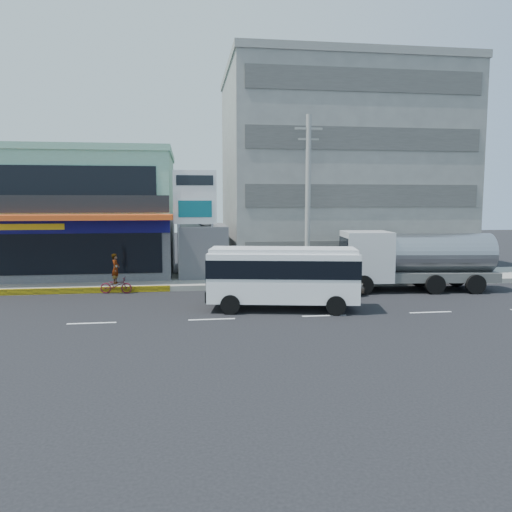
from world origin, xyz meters
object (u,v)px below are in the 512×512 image
(shop_building, at_px, (82,217))
(tanker_truck, at_px, (412,259))
(sedan, at_px, (326,283))
(billboard, at_px, (195,203))
(satellite_dish, at_px, (203,224))
(concrete_building, at_px, (336,175))
(motorcycle_rider, at_px, (116,280))
(minibus, at_px, (283,273))
(utility_pole_near, at_px, (308,200))

(shop_building, distance_m, tanker_truck, 21.48)
(sedan, bearing_deg, tanker_truck, -92.00)
(billboard, bearing_deg, satellite_dish, 74.48)
(sedan, xyz_separation_m, tanker_truck, (5.40, 1.28, 1.08))
(satellite_dish, height_order, tanker_truck, satellite_dish)
(shop_building, xyz_separation_m, sedan, (14.24, -9.70, -3.27))
(concrete_building, distance_m, satellite_dish, 11.30)
(sedan, bearing_deg, concrete_building, -34.58)
(shop_building, xyz_separation_m, motorcycle_rider, (3.08, -7.15, -3.27))
(tanker_truck, height_order, motorcycle_rider, tanker_truck)
(billboard, relative_size, motorcycle_rider, 3.12)
(concrete_building, xyz_separation_m, motorcycle_rider, (-14.92, -8.20, -6.27))
(shop_building, height_order, motorcycle_rider, shop_building)
(concrete_building, relative_size, sedan, 3.75)
(concrete_building, distance_m, minibus, 15.92)
(concrete_building, height_order, motorcycle_rider, concrete_building)
(tanker_truck, bearing_deg, satellite_dish, 154.77)
(satellite_dish, bearing_deg, motorcycle_rider, -139.50)
(minibus, relative_size, motorcycle_rider, 3.27)
(motorcycle_rider, bearing_deg, satellite_dish, 40.50)
(shop_building, xyz_separation_m, concrete_building, (18.00, 1.05, 3.00))
(minibus, bearing_deg, sedan, 44.01)
(concrete_building, relative_size, minibus, 2.21)
(minibus, xyz_separation_m, motorcycle_rider, (-8.32, 5.30, -1.00))
(concrete_building, bearing_deg, billboard, -151.08)
(shop_building, relative_size, concrete_building, 0.77)
(minibus, height_order, motorcycle_rider, minibus)
(satellite_dish, relative_size, motorcycle_rider, 0.68)
(concrete_building, xyz_separation_m, minibus, (-6.60, -13.50, -5.27))
(tanker_truck, bearing_deg, concrete_building, 99.78)
(shop_building, bearing_deg, minibus, -47.51)
(billboard, height_order, motorcycle_rider, billboard)
(concrete_building, xyz_separation_m, tanker_truck, (1.63, -9.48, -5.19))
(billboard, distance_m, tanker_truck, 13.06)
(satellite_dish, relative_size, billboard, 0.22)
(sedan, bearing_deg, utility_pole_near, -11.00)
(utility_pole_near, xyz_separation_m, motorcycle_rider, (-10.92, -0.60, -4.42))
(shop_building, height_order, sedan, shop_building)
(motorcycle_rider, bearing_deg, utility_pole_near, 3.15)
(billboard, relative_size, minibus, 0.95)
(sedan, bearing_deg, minibus, 118.70)
(billboard, height_order, tanker_truck, billboard)
(utility_pole_near, distance_m, sedan, 5.44)
(shop_building, distance_m, minibus, 17.03)
(satellite_dish, bearing_deg, concrete_building, 21.80)
(satellite_dish, distance_m, billboard, 2.31)
(sedan, relative_size, tanker_truck, 0.49)
(satellite_dish, relative_size, tanker_truck, 0.17)
(minibus, bearing_deg, concrete_building, 63.95)
(shop_building, height_order, utility_pole_near, utility_pole_near)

